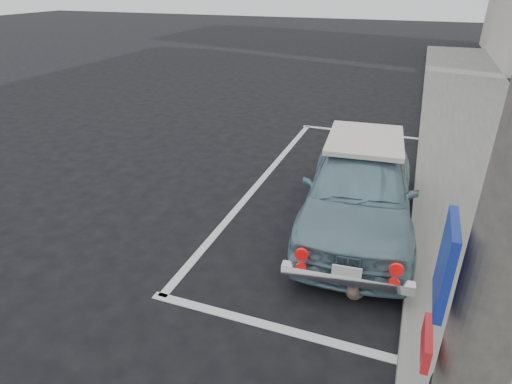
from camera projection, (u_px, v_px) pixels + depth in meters
ground at (247, 289)px, 5.23m from camera, size 80.00×80.00×0.00m
pline_rear at (273, 327)px, 4.65m from camera, size 3.00×0.12×0.01m
pline_front at (363, 133)px, 10.52m from camera, size 3.00×0.12×0.01m
pline_side at (261, 180)px, 8.02m from camera, size 0.12×7.00×0.01m
retro_coupe at (360, 185)px, 6.31m from camera, size 1.86×3.99×1.32m
cat at (356, 288)px, 5.04m from camera, size 0.28×0.53×0.29m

